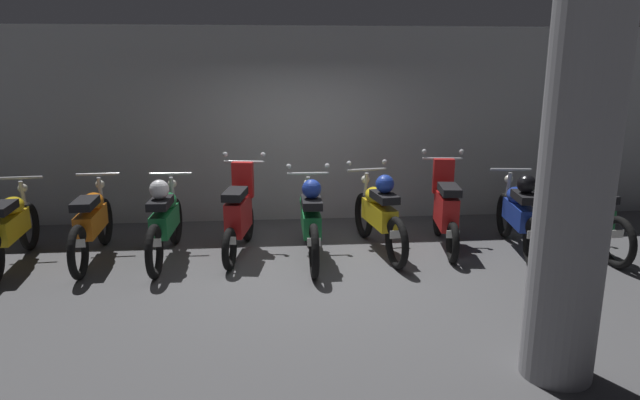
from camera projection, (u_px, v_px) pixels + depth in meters
The scene contains 12 objects.
ground_plane at pixel (313, 268), 6.94m from camera, with size 80.00×80.00×0.00m, color #4C4C4F.
back_wall at pixel (301, 125), 8.87m from camera, with size 16.00×0.30×3.01m, color #9EA0A3.
motorbike_slot_0 at pixel (11, 228), 6.90m from camera, with size 0.56×1.95×1.03m.
motorbike_slot_1 at pixel (92, 223), 7.13m from camera, with size 0.56×1.95×1.03m.
motorbike_slot_2 at pixel (165, 220), 7.13m from camera, with size 0.56×1.95×1.08m.
motorbike_slot_3 at pixel (239, 215), 7.35m from camera, with size 0.58×1.67×1.29m.
motorbike_slot_4 at pixel (311, 219), 7.16m from camera, with size 0.59×1.95×1.15m.
motorbike_slot_5 at pixel (379, 213), 7.43m from camera, with size 0.58×1.94×1.15m.
motorbike_slot_6 at pixel (445, 210), 7.60m from camera, with size 0.59×1.68×1.29m.
motorbike_slot_7 at pixel (519, 213), 7.43m from camera, with size 0.56×1.94×1.08m.
motorbike_slot_8 at pixel (588, 212), 7.46m from camera, with size 0.59×1.95×1.15m.
support_pillar at pixel (574, 195), 4.22m from camera, with size 0.57×0.57×3.01m, color gray.
Camera 1 is at (-0.50, -6.52, 2.48)m, focal length 31.46 mm.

